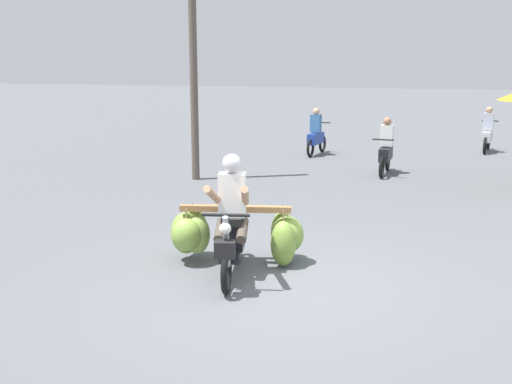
% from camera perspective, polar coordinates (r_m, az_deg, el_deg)
% --- Properties ---
extents(ground_plane, '(120.00, 120.00, 0.00)m').
position_cam_1_polar(ground_plane, '(7.35, 2.11, -9.09)').
color(ground_plane, '#56595E').
extents(motorbike_main_loaded, '(1.83, 1.92, 1.58)m').
position_cam_1_polar(motorbike_main_loaded, '(7.92, -2.53, -3.77)').
color(motorbike_main_loaded, black).
rests_on(motorbike_main_loaded, ground).
extents(motorbike_distant_ahead_left, '(0.52, 1.61, 1.40)m').
position_cam_1_polar(motorbike_distant_ahead_left, '(19.48, 21.51, 5.26)').
color(motorbike_distant_ahead_left, black).
rests_on(motorbike_distant_ahead_left, ground).
extents(motorbike_distant_ahead_right, '(0.50, 1.62, 1.40)m').
position_cam_1_polar(motorbike_distant_ahead_right, '(14.90, 12.46, 3.89)').
color(motorbike_distant_ahead_right, black).
rests_on(motorbike_distant_ahead_right, ground).
extents(motorbike_distant_far_ahead, '(0.50, 1.62, 1.40)m').
position_cam_1_polar(motorbike_distant_far_ahead, '(17.69, 5.84, 5.42)').
color(motorbike_distant_far_ahead, black).
rests_on(motorbike_distant_far_ahead, ground).
extents(utility_pole, '(0.18, 0.18, 6.47)m').
position_cam_1_polar(utility_pole, '(13.77, -6.14, 14.59)').
color(utility_pole, brown).
rests_on(utility_pole, ground).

